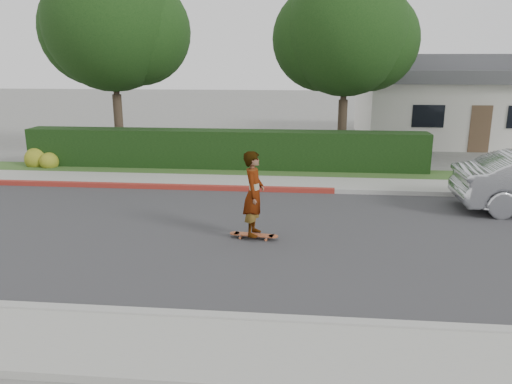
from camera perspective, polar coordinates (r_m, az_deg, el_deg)
ground at (r=11.80m, az=5.11°, el=-5.13°), size 120.00×120.00×0.00m
road at (r=11.80m, az=5.11°, el=-5.11°), size 60.00×8.00×0.01m
curb_near at (r=8.03m, az=4.72°, el=-14.61°), size 60.00×0.20×0.15m
sidewalk_near at (r=7.26m, az=4.57°, el=-18.19°), size 60.00×1.60×0.12m
curb_far at (r=15.70m, az=5.31°, el=0.21°), size 60.00×0.20×0.15m
curb_red_section at (r=16.49m, az=-12.33°, el=0.65°), size 12.00×0.21×0.15m
sidewalk_far at (r=16.57m, az=5.34°, el=0.94°), size 60.00×1.60×0.12m
planting_strip at (r=18.13m, az=5.39°, el=2.12°), size 60.00×1.60×0.10m
hedge at (r=18.83m, az=-3.74°, el=4.80°), size 15.00×1.00×1.50m
flowering_shrub at (r=20.80m, az=-23.39°, el=3.40°), size 1.40×1.00×0.90m
tree_left at (r=21.22m, az=-15.98°, el=17.65°), size 5.99×5.21×8.00m
tree_center at (r=20.35m, az=10.18°, el=17.09°), size 5.66×4.84×7.44m
house at (r=28.30m, az=22.33°, el=9.83°), size 10.60×8.60×4.30m
skateboard at (r=11.58m, az=-0.25°, el=-4.94°), size 1.16×0.37×0.11m
skateboarder at (r=11.28m, az=-0.25°, el=-0.20°), size 0.52×0.74×1.95m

